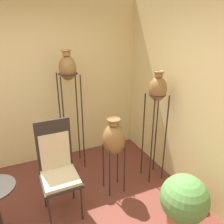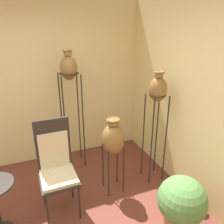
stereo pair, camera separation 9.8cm
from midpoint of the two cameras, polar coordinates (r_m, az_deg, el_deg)
The scene contains 7 objects.
wall_back at distance 3.73m, azimuth -24.14°, elevation 6.13°, with size 8.03×0.06×2.70m.
wall_right at distance 2.70m, azimuth 26.10°, elevation 0.69°, with size 0.06×8.03×2.70m.
vase_stand_tall at distance 3.33m, azimuth -12.29°, elevation 9.95°, with size 0.31×0.31×1.91m.
vase_stand_medium at distance 3.06m, azimuth 10.88°, elevation 4.92°, with size 0.25×0.25×1.67m.
vase_stand_short at distance 2.93m, azimuth -0.48°, elevation -7.21°, with size 0.31×0.31×1.11m.
chair at distance 2.79m, azimuth -15.02°, elevation -13.17°, with size 0.45×0.47×1.20m.
potted_plant at distance 2.69m, azimuth 17.19°, elevation -21.65°, with size 0.53×0.53×0.73m.
Camera 1 is at (-0.02, -1.57, 2.18)m, focal length 35.00 mm.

